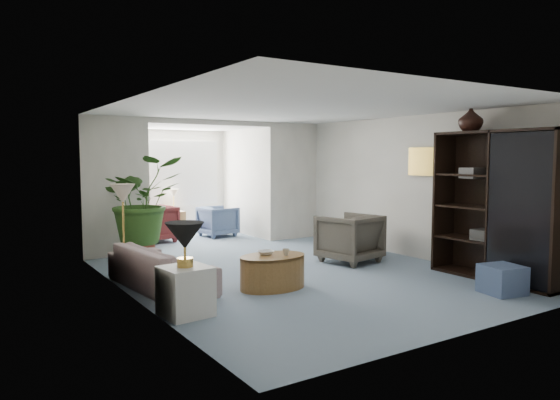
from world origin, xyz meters
TOP-DOWN VIEW (x-y plane):
  - floor at (0.00, 0.00)m, footprint 6.00×6.00m
  - sunroom_floor at (0.00, 4.10)m, footprint 2.60×2.60m
  - back_pier_left at (-1.90, 3.00)m, footprint 1.20×0.12m
  - back_pier_right at (1.90, 3.00)m, footprint 1.20×0.12m
  - back_header at (0.00, 3.00)m, footprint 2.60×0.12m
  - window_pane at (0.00, 5.18)m, footprint 2.20×0.02m
  - window_blinds at (0.00, 5.15)m, footprint 2.20×0.02m
  - framed_picture at (2.46, -0.10)m, footprint 0.04×0.50m
  - sofa at (-2.02, 0.46)m, footprint 0.95×2.00m
  - end_table at (-2.22, -0.89)m, footprint 0.56×0.56m
  - table_lamp at (-2.22, -0.89)m, footprint 0.44×0.44m
  - floor_lamp at (-2.29, 1.24)m, footprint 0.36×0.36m
  - coffee_table at (-0.75, -0.39)m, footprint 1.18×1.18m
  - coffee_bowl at (-0.80, -0.29)m, footprint 0.28×0.28m
  - coffee_cup at (-0.60, -0.49)m, footprint 0.12×0.12m
  - wingback_chair at (1.28, 0.42)m, footprint 1.04×1.06m
  - side_table_dark at (1.98, 0.72)m, footprint 0.51×0.44m
  - entertainment_cabinet at (2.23, -1.72)m, footprint 0.52×1.94m
  - cabinet_urn at (2.23, -1.22)m, footprint 0.36×0.36m
  - ottoman at (1.62, -2.24)m, footprint 0.55×0.55m
  - plant_pot at (-1.67, 2.31)m, footprint 0.40×0.40m
  - house_plant at (-1.67, 2.31)m, footprint 1.33×1.15m
  - sunroom_chair_blue at (0.66, 4.21)m, footprint 0.81×0.79m
  - sunroom_chair_maroon at (-0.84, 4.21)m, footprint 0.92×0.90m
  - sunroom_table at (-0.09, 4.96)m, footprint 0.47×0.38m
  - shelf_clutter at (2.18, -1.82)m, footprint 0.30×1.20m

SIDE VIEW (x-z plane):
  - floor at x=0.00m, z-range 0.00..0.00m
  - sunroom_floor at x=0.00m, z-range 0.00..0.00m
  - plant_pot at x=-1.67m, z-range 0.00..0.32m
  - ottoman at x=1.62m, z-range 0.00..0.37m
  - coffee_table at x=-0.75m, z-range 0.00..0.45m
  - sunroom_table at x=-0.09m, z-range 0.00..0.54m
  - end_table at x=-2.22m, z-range 0.00..0.56m
  - side_table_dark at x=1.98m, z-range 0.00..0.56m
  - sofa at x=-2.02m, z-range 0.00..0.56m
  - sunroom_chair_blue at x=0.66m, z-range 0.00..0.68m
  - sunroom_chair_maroon at x=-0.84m, z-range 0.00..0.77m
  - wingback_chair at x=1.28m, z-range 0.00..0.82m
  - coffee_bowl at x=-0.80m, z-range 0.45..0.50m
  - coffee_cup at x=-0.60m, z-range 0.45..0.54m
  - table_lamp at x=-2.22m, z-range 0.76..1.06m
  - house_plant at x=-1.67m, z-range 0.32..1.80m
  - entertainment_cabinet at x=2.23m, z-range 0.00..2.16m
  - shelf_clutter at x=2.18m, z-range 0.56..1.62m
  - back_pier_left at x=-1.90m, z-range 0.00..2.50m
  - back_pier_right at x=1.90m, z-range 0.00..2.50m
  - floor_lamp at x=-2.29m, z-range 1.11..1.39m
  - window_pane at x=0.00m, z-range 0.65..2.15m
  - window_blinds at x=0.00m, z-range 0.65..2.15m
  - framed_picture at x=2.46m, z-range 1.50..1.90m
  - cabinet_urn at x=2.23m, z-range 2.16..2.53m
  - back_header at x=0.00m, z-range 2.40..2.50m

